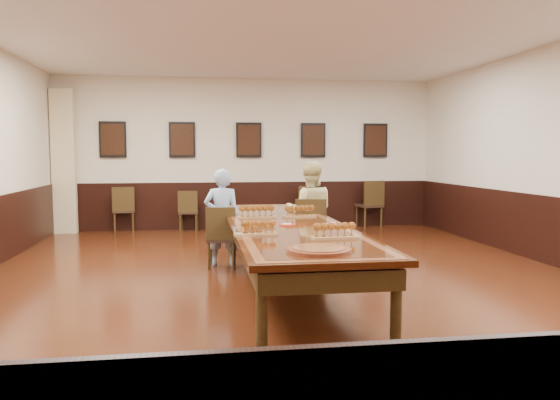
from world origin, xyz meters
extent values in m
cube|color=black|center=(0.00, 0.00, -0.01)|extent=(8.00, 10.00, 0.02)
cube|color=white|center=(0.00, 0.00, 3.21)|extent=(8.00, 10.00, 0.02)
cube|color=beige|center=(0.00, 5.01, 1.60)|extent=(8.00, 0.02, 3.20)
cube|color=beige|center=(0.00, -5.01, 1.60)|extent=(8.00, 0.02, 3.20)
imported|color=#5287CD|center=(-0.75, 1.10, 0.70)|extent=(0.55, 0.39, 1.40)
imported|color=#F3E398|center=(0.58, 1.31, 0.75)|extent=(0.83, 0.69, 1.50)
cube|color=#DB4979|center=(0.60, -0.08, 0.76)|extent=(0.06, 0.13, 0.01)
cube|color=beige|center=(-3.75, 4.82, 1.45)|extent=(0.45, 0.18, 2.90)
cube|color=black|center=(0.00, 4.98, 0.50)|extent=(7.98, 0.04, 1.00)
cube|color=black|center=(0.00, 0.00, 0.72)|extent=(1.40, 5.00, 0.06)
cube|color=brown|center=(0.00, 0.00, 0.75)|extent=(1.28, 4.88, 0.00)
cube|color=black|center=(0.00, 0.00, 0.75)|extent=(1.10, 4.70, 0.00)
cube|color=black|center=(0.00, 0.00, 0.57)|extent=(1.25, 4.85, 0.18)
cylinder|color=black|center=(-0.58, -2.32, 0.34)|extent=(0.10, 0.10, 0.69)
cylinder|color=black|center=(0.58, -2.32, 0.34)|extent=(0.10, 0.10, 0.69)
cylinder|color=black|center=(-0.58, 2.32, 0.34)|extent=(0.10, 0.10, 0.69)
cylinder|color=black|center=(0.58, 2.32, 0.34)|extent=(0.10, 0.10, 0.69)
cube|color=black|center=(-2.80, 4.94, 1.90)|extent=(0.54, 0.03, 0.74)
cube|color=black|center=(-2.80, 4.92, 1.90)|extent=(0.46, 0.01, 0.64)
cube|color=black|center=(-1.40, 4.94, 1.90)|extent=(0.54, 0.03, 0.74)
cube|color=black|center=(-1.40, 4.92, 1.90)|extent=(0.46, 0.01, 0.64)
cube|color=black|center=(0.00, 4.94, 1.90)|extent=(0.54, 0.03, 0.74)
cube|color=black|center=(0.00, 4.92, 1.90)|extent=(0.46, 0.01, 0.64)
cube|color=black|center=(1.40, 4.94, 1.90)|extent=(0.54, 0.03, 0.74)
cube|color=black|center=(1.40, 4.92, 1.90)|extent=(0.46, 0.01, 0.64)
cube|color=black|center=(2.80, 4.94, 1.90)|extent=(0.54, 0.03, 0.74)
cube|color=black|center=(2.80, 4.92, 1.90)|extent=(0.46, 0.01, 0.64)
cube|color=olive|center=(-0.31, 0.54, 0.77)|extent=(0.51, 0.17, 0.03)
cube|color=olive|center=(0.28, 0.59, 0.76)|extent=(0.47, 0.23, 0.03)
cube|color=olive|center=(-0.48, -0.96, 0.76)|extent=(0.47, 0.17, 0.03)
cube|color=olive|center=(0.29, -1.32, 0.77)|extent=(0.47, 0.16, 0.03)
cylinder|color=red|center=(-0.02, -0.22, 0.76)|extent=(0.20, 0.20, 0.02)
cylinder|color=silver|center=(-0.02, -0.22, 0.77)|extent=(0.11, 0.11, 0.01)
cylinder|color=#551F11|center=(-0.03, -2.02, 0.77)|extent=(0.71, 0.71, 0.04)
cylinder|color=brown|center=(-0.03, -2.02, 0.79)|extent=(0.57, 0.57, 0.01)
camera|label=1|loc=(-1.09, -6.69, 1.64)|focal=35.00mm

